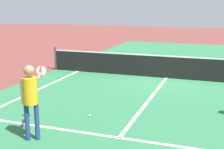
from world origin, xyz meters
TOP-DOWN VIEW (x-y plane):
  - ground_plane at (0.00, 0.00)m, footprint 60.00×60.00m
  - court_surface_inbounds at (0.00, 0.00)m, footprint 10.62×24.40m
  - line_service_near at (0.00, -6.40)m, footprint 8.22×0.10m
  - line_center_service at (0.00, -3.20)m, footprint 0.10×6.40m
  - net at (0.00, 0.00)m, footprint 10.62×0.09m
  - player_near at (-1.86, -7.12)m, footprint 0.57×1.21m
  - tennis_ball_mid_court at (-1.22, -5.34)m, footprint 0.07×0.07m

SIDE VIEW (x-z plane):
  - ground_plane at x=0.00m, z-range 0.00..0.00m
  - court_surface_inbounds at x=0.00m, z-range 0.00..0.00m
  - line_service_near at x=0.00m, z-range 0.00..0.01m
  - line_center_service at x=0.00m, z-range 0.00..0.01m
  - tennis_ball_mid_court at x=-1.22m, z-range 0.00..0.07m
  - net at x=0.00m, z-range -0.04..1.03m
  - player_near at x=-1.86m, z-range 0.22..1.97m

